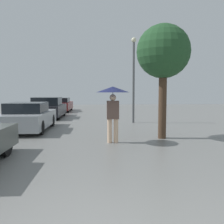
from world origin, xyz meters
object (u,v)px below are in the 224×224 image
object	(u,v)px
parked_car_second	(28,117)
tree	(163,53)
parked_car_third	(48,108)
street_lamp	(134,73)
pedestrian	(113,98)
parked_car_farthest	(60,105)

from	to	relation	value
parked_car_second	tree	size ratio (longest dim) A/B	0.97
parked_car_third	street_lamp	distance (m)	6.19
parked_car_third	parked_car_second	bearing A→B (deg)	-88.13
parked_car_second	tree	world-z (taller)	tree
pedestrian	parked_car_farthest	bearing A→B (deg)	105.36
parked_car_second	street_lamp	world-z (taller)	street_lamp
parked_car_second	parked_car_farthest	bearing A→B (deg)	91.00
pedestrian	parked_car_farthest	distance (m)	13.81
street_lamp	parked_car_third	bearing A→B (deg)	150.19
pedestrian	parked_car_third	bearing A→B (deg)	114.23
parked_car_second	parked_car_third	distance (m)	5.23
parked_car_farthest	street_lamp	bearing A→B (deg)	-57.92
pedestrian	parked_car_third	distance (m)	8.90
parked_car_third	tree	bearing A→B (deg)	-53.67
parked_car_farthest	street_lamp	size ratio (longest dim) A/B	0.94
tree	pedestrian	bearing A→B (deg)	-159.51
parked_car_farthest	pedestrian	bearing A→B (deg)	-74.64
pedestrian	tree	world-z (taller)	tree
parked_car_second	parked_car_farthest	distance (m)	10.43
parked_car_third	tree	size ratio (longest dim) A/B	1.00
parked_car_third	tree	world-z (taller)	tree
pedestrian	parked_car_third	xyz separation A→B (m)	(-3.64, 8.08, -0.86)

